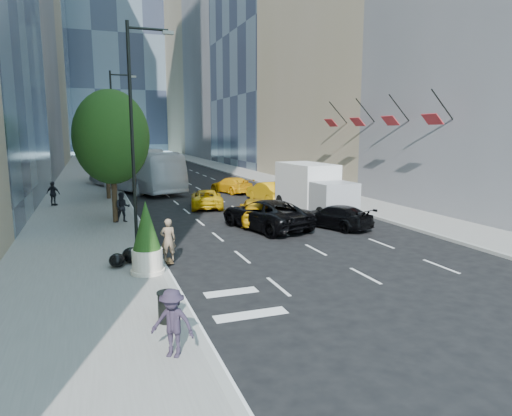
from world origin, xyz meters
name	(u,v)px	position (x,y,z in m)	size (l,w,h in m)	color
ground	(295,252)	(0.00, 0.00, 0.00)	(160.00, 160.00, 0.00)	black
sidewalk_left	(85,185)	(-9.00, 30.00, 0.07)	(6.00, 120.00, 0.15)	slate
sidewalk_right	(265,178)	(10.00, 30.00, 0.07)	(4.00, 120.00, 0.15)	slate
tower_left_end	(11,9)	(-22.00, 92.00, 30.00)	(20.00, 28.00, 60.00)	#2A3041
tower_right_far	(213,52)	(22.00, 98.00, 25.00)	(20.00, 24.00, 50.00)	gray
lamp_near	(135,120)	(-6.32, 4.00, 5.81)	(2.13, 0.22, 10.00)	black
lamp_far	(115,125)	(-6.32, 22.00, 5.81)	(2.13, 0.22, 10.00)	black
tree_near	(111,137)	(-7.20, 9.00, 4.97)	(4.20, 4.20, 7.46)	black
tree_mid	(105,131)	(-7.20, 19.00, 5.32)	(4.50, 4.50, 7.99)	black
tree_far	(101,138)	(-7.20, 32.00, 4.62)	(3.90, 3.90, 6.92)	black
traffic_signal	(107,140)	(-6.40, 40.00, 4.23)	(2.48, 0.53, 5.20)	black
facade_flags	(375,119)	(10.64, 10.00, 6.18)	(1.85, 13.30, 2.05)	black
skateboarder	(168,243)	(-5.60, 0.12, 0.87)	(0.63, 0.41, 1.73)	#76614A
black_sedan_lincoln	(266,214)	(0.50, 5.00, 0.82)	(2.71, 5.89, 1.64)	black
black_sedan_mercedes	(335,216)	(4.20, 3.92, 0.64)	(1.80, 4.43, 1.29)	black
taxi_a	(256,210)	(0.50, 6.50, 0.80)	(1.88, 4.67, 1.59)	#D2930B
taxi_b	(269,192)	(4.20, 14.00, 0.77)	(1.64, 4.69, 1.55)	orange
taxi_c	(207,199)	(-0.86, 13.00, 0.64)	(2.13, 4.62, 1.28)	#D3A20B
taxi_d	(231,185)	(3.04, 19.91, 0.68)	(1.91, 4.70, 1.36)	#EBA20C
city_bus	(133,170)	(-4.80, 24.39, 1.88)	(3.17, 13.53, 3.77)	silver
box_truck	(313,189)	(4.99, 8.14, 1.64)	(2.76, 6.86, 3.23)	silver
pedestrian_a	(123,207)	(-6.80, 8.81, 1.01)	(0.84, 0.65, 1.73)	black
pedestrian_b	(53,194)	(-10.96, 16.62, 1.00)	(1.00, 0.42, 1.70)	black
pedestrian_c	(172,323)	(-6.80, -8.00, 0.96)	(1.05, 0.60, 1.62)	#271F2F
trash_can	(168,307)	(-6.60, -6.00, 0.55)	(0.54, 0.54, 0.81)	black
planter_shrub	(147,239)	(-6.60, -1.34, 1.43)	(1.12, 1.12, 2.69)	beige
garbage_bags	(126,257)	(-7.29, 0.04, 0.44)	(1.23, 1.18, 0.61)	black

